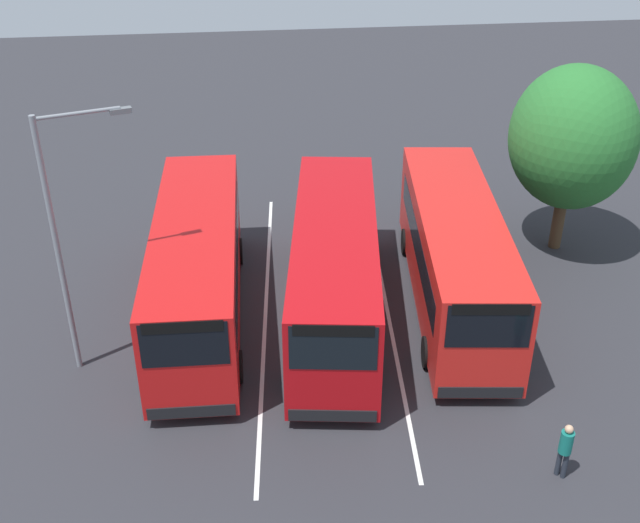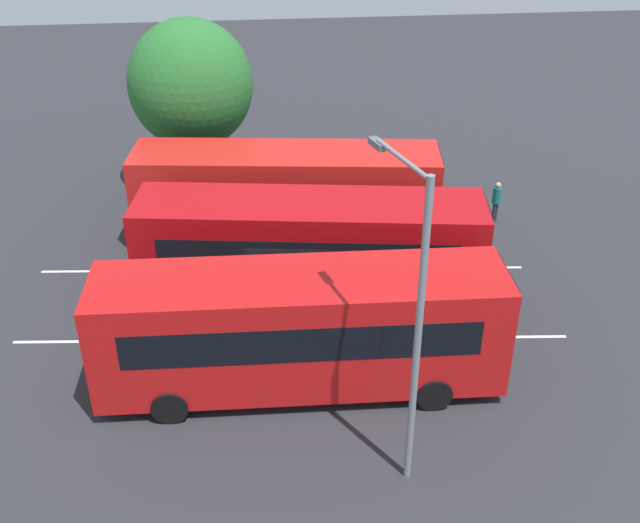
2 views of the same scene
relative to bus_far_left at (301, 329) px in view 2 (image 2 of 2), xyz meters
The scene contains 9 objects.
ground_plane 4.47m from the bus_far_left, 92.15° to the left, with size 76.16×76.16×0.00m, color #2B2B30.
bus_far_left is the anchor object (origin of this frame).
bus_center_left 4.27m from the bus_far_left, 81.39° to the left, with size 10.83×4.00×3.40m.
bus_center_right 8.19m from the bus_far_left, 88.71° to the left, with size 10.81×3.77×3.40m.
pedestrian 11.95m from the bus_far_left, 47.49° to the left, with size 0.45×0.45×1.59m.
street_lamp 4.67m from the bus_far_left, 57.67° to the right, with size 0.88×2.43×7.66m.
depot_tree 13.68m from the bus_far_left, 103.56° to the left, with size 4.81×4.33×6.85m.
lane_stripe_outer_left 2.78m from the bus_far_left, 94.21° to the left, with size 16.30×0.12×0.01m, color silver.
lane_stripe_inner_left 6.34m from the bus_far_left, 91.44° to the left, with size 16.30×0.12×0.01m, color silver.
Camera 2 is at (-1.07, -20.15, 13.43)m, focal length 42.86 mm.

